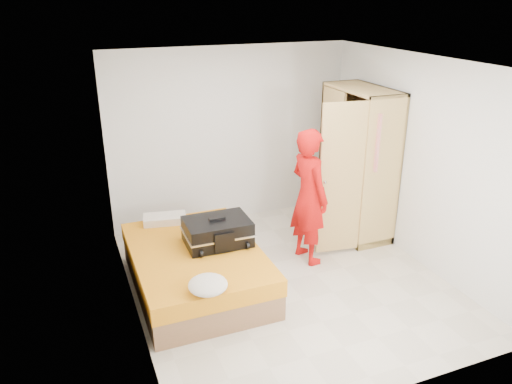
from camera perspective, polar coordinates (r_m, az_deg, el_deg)
name	(u,v)px	position (r m, az deg, el deg)	size (l,w,h in m)	color
room	(289,181)	(5.62, 3.81, 1.29)	(4.00, 4.02, 2.60)	beige
bed	(196,268)	(5.99, -6.85, -8.60)	(1.42, 2.02, 0.50)	brown
wardrobe	(356,167)	(7.11, 11.37, 2.79)	(1.17, 1.20, 2.10)	tan
person	(309,196)	(6.31, 6.07, -0.51)	(0.64, 0.42, 1.76)	red
suitcase	(217,232)	(5.91, -4.43, -4.56)	(0.78, 0.59, 0.33)	black
round_cushion	(208,285)	(5.05, -5.52, -10.52)	(0.40, 0.40, 0.15)	white
pillow	(165,219)	(6.56, -10.38, -3.05)	(0.54, 0.28, 0.10)	white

